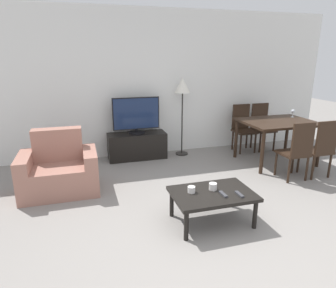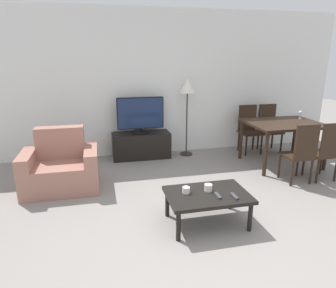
# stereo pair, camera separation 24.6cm
# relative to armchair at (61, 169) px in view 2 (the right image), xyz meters

# --- Properties ---
(ground_plane) EXTENTS (18.00, 18.00, 0.00)m
(ground_plane) POSITION_rel_armchair_xyz_m (1.57, -1.89, -0.30)
(ground_plane) COLOR gray
(wall_back) EXTENTS (7.63, 0.06, 2.70)m
(wall_back) POSITION_rel_armchair_xyz_m (1.57, 1.38, 1.05)
(wall_back) COLOR white
(wall_back) RESTS_ON ground_plane
(armchair) EXTENTS (1.04, 0.72, 0.87)m
(armchair) POSITION_rel_armchair_xyz_m (0.00, 0.00, 0.00)
(armchair) COLOR #9E6B5B
(armchair) RESTS_ON ground_plane
(tv_stand) EXTENTS (1.07, 0.42, 0.48)m
(tv_stand) POSITION_rel_armchair_xyz_m (1.32, 1.10, -0.06)
(tv_stand) COLOR black
(tv_stand) RESTS_ON ground_plane
(tv) EXTENTS (0.86, 0.30, 0.67)m
(tv) POSITION_rel_armchair_xyz_m (1.32, 1.10, 0.52)
(tv) COLOR black
(tv) RESTS_ON tv_stand
(coffee_table) EXTENTS (0.93, 0.63, 0.38)m
(coffee_table) POSITION_rel_armchair_xyz_m (1.72, -1.38, 0.03)
(coffee_table) COLOR black
(coffee_table) RESTS_ON ground_plane
(dining_table) EXTENTS (1.24, 0.98, 0.76)m
(dining_table) POSITION_rel_armchair_xyz_m (3.68, 0.19, 0.37)
(dining_table) COLOR black
(dining_table) RESTS_ON ground_plane
(dining_chair_near) EXTENTS (0.40, 0.40, 0.93)m
(dining_chair_near) POSITION_rel_armchair_xyz_m (3.47, -0.62, 0.20)
(dining_chair_near) COLOR black
(dining_chair_near) RESTS_ON ground_plane
(dining_chair_far) EXTENTS (0.40, 0.40, 0.93)m
(dining_chair_far) POSITION_rel_armchair_xyz_m (3.90, 0.99, 0.20)
(dining_chair_far) COLOR black
(dining_chair_far) RESTS_ON ground_plane
(dining_chair_near_right) EXTENTS (0.40, 0.40, 0.93)m
(dining_chair_near_right) POSITION_rel_armchair_xyz_m (3.90, -0.62, 0.20)
(dining_chair_near_right) COLOR black
(dining_chair_near_right) RESTS_ON ground_plane
(dining_chair_far_left) EXTENTS (0.40, 0.40, 0.93)m
(dining_chair_far_left) POSITION_rel_armchair_xyz_m (3.47, 0.99, 0.20)
(dining_chair_far_left) COLOR black
(dining_chair_far_left) RESTS_ON ground_plane
(floor_lamp) EXTENTS (0.29, 0.29, 1.48)m
(floor_lamp) POSITION_rel_armchair_xyz_m (2.20, 1.08, 0.95)
(floor_lamp) COLOR black
(floor_lamp) RESTS_ON ground_plane
(remote_primary) EXTENTS (0.04, 0.15, 0.02)m
(remote_primary) POSITION_rel_armchair_xyz_m (1.81, -1.48, 0.09)
(remote_primary) COLOR #38383D
(remote_primary) RESTS_ON coffee_table
(remote_secondary) EXTENTS (0.04, 0.15, 0.02)m
(remote_secondary) POSITION_rel_armchair_xyz_m (1.98, -1.54, 0.09)
(remote_secondary) COLOR #38383D
(remote_secondary) RESTS_ON coffee_table
(cup_white_near) EXTENTS (0.09, 0.09, 0.07)m
(cup_white_near) POSITION_rel_armchair_xyz_m (1.49, -1.32, 0.11)
(cup_white_near) COLOR white
(cup_white_near) RESTS_ON coffee_table
(cup_colored_far) EXTENTS (0.09, 0.09, 0.08)m
(cup_colored_far) POSITION_rel_armchair_xyz_m (1.75, -1.32, 0.12)
(cup_colored_far) COLOR white
(cup_colored_far) RESTS_ON coffee_table
(wine_glass_left) EXTENTS (0.07, 0.07, 0.15)m
(wine_glass_left) POSITION_rel_armchair_xyz_m (4.15, 0.40, 0.56)
(wine_glass_left) COLOR silver
(wine_glass_left) RESTS_ON dining_table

